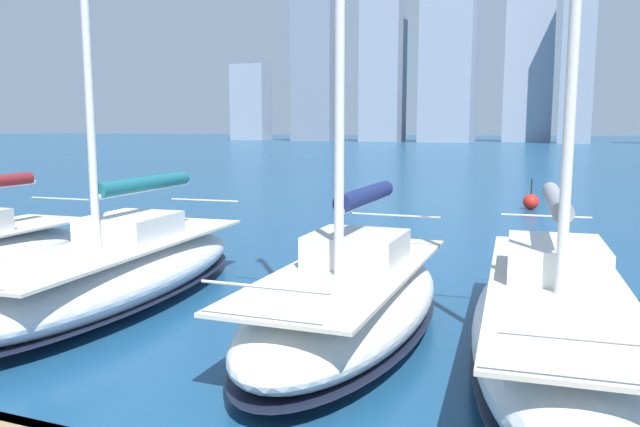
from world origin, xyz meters
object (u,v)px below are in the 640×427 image
sailboat_teal (119,269)px  channel_buoy (531,202)px  sailboat_grey (555,316)px  sailboat_navy (349,299)px

sailboat_teal → channel_buoy: sailboat_teal is taller
sailboat_grey → channel_buoy: sailboat_grey is taller
sailboat_grey → sailboat_navy: sailboat_navy is taller
channel_buoy → sailboat_grey: bearing=93.9°
sailboat_navy → sailboat_teal: bearing=-4.3°
sailboat_grey → sailboat_navy: (3.37, 0.26, 0.01)m
sailboat_navy → sailboat_teal: size_ratio=0.92×
sailboat_grey → channel_buoy: (1.33, -19.44, -0.37)m
sailboat_navy → channel_buoy: size_ratio=7.74×
channel_buoy → sailboat_navy: bearing=84.1°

